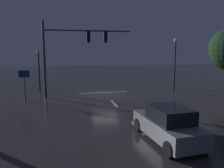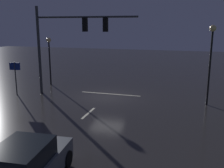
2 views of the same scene
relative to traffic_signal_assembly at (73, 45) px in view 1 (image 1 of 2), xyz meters
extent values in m
plane|color=#2D2B2B|center=(-3.09, -0.23, -4.76)|extent=(80.00, 80.00, 0.00)
cylinder|color=#383A3D|center=(2.56, 0.01, -1.27)|extent=(0.22, 0.22, 6.98)
cylinder|color=#383A3D|center=(-1.47, 0.01, 1.35)|extent=(8.06, 0.14, 0.14)
cube|color=black|center=(-1.47, 0.01, 0.78)|extent=(0.32, 0.36, 1.00)
sphere|color=black|center=(-1.47, -0.18, 1.10)|extent=(0.20, 0.20, 0.20)
sphere|color=black|center=(-1.47, -0.18, 0.78)|extent=(0.20, 0.20, 0.20)
sphere|color=#19F24C|center=(-1.47, -0.18, 0.46)|extent=(0.20, 0.20, 0.20)
cube|color=black|center=(-3.08, 0.01, 0.78)|extent=(0.32, 0.36, 1.00)
sphere|color=black|center=(-3.08, -0.18, 1.10)|extent=(0.20, 0.20, 0.20)
sphere|color=black|center=(-3.08, -0.18, 0.78)|extent=(0.20, 0.20, 0.20)
sphere|color=#19F24C|center=(-3.08, -0.18, 0.46)|extent=(0.20, 0.20, 0.20)
cube|color=beige|center=(-3.09, 3.77, -4.76)|extent=(0.16, 2.20, 0.01)
cube|color=beige|center=(-3.09, 9.77, -4.76)|extent=(0.16, 2.20, 0.01)
cube|color=beige|center=(-3.09, -1.19, -4.76)|extent=(5.00, 0.16, 0.01)
cube|color=slate|center=(-3.92, 11.70, -4.14)|extent=(2.11, 4.42, 0.80)
cube|color=black|center=(-3.93, 11.90, -3.40)|extent=(1.75, 2.21, 0.68)
cylinder|color=black|center=(-2.96, 10.16, -4.42)|extent=(0.27, 0.69, 0.68)
cylinder|color=black|center=(-4.64, 10.04, -4.42)|extent=(0.27, 0.69, 0.68)
cylinder|color=black|center=(-3.20, 13.36, -4.42)|extent=(0.27, 0.69, 0.68)
cylinder|color=black|center=(-4.88, 13.23, -4.42)|extent=(0.27, 0.69, 0.68)
sphere|color=#F9EFC6|center=(-3.11, 9.63, -4.09)|extent=(0.20, 0.20, 0.20)
sphere|color=#F9EFC6|center=(-4.41, 9.54, -4.09)|extent=(0.20, 0.20, 0.20)
cylinder|color=black|center=(-10.50, -0.26, -2.19)|extent=(0.14, 0.14, 5.15)
sphere|color=#F9D88C|center=(-10.50, -0.26, 0.56)|extent=(0.44, 0.44, 0.44)
cylinder|color=black|center=(3.35, -2.96, -2.76)|extent=(0.14, 0.14, 4.01)
sphere|color=#F9D88C|center=(3.35, -2.96, -0.57)|extent=(0.44, 0.44, 0.44)
cylinder|color=#383A3D|center=(4.20, 1.08, -3.43)|extent=(0.09, 0.09, 2.68)
cube|color=navy|center=(4.20, 1.08, -2.44)|extent=(0.90, 0.17, 0.60)
camera|label=1|loc=(0.93, 21.35, -0.41)|focal=36.14mm
camera|label=2|loc=(-9.00, 18.58, 0.80)|focal=41.72mm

